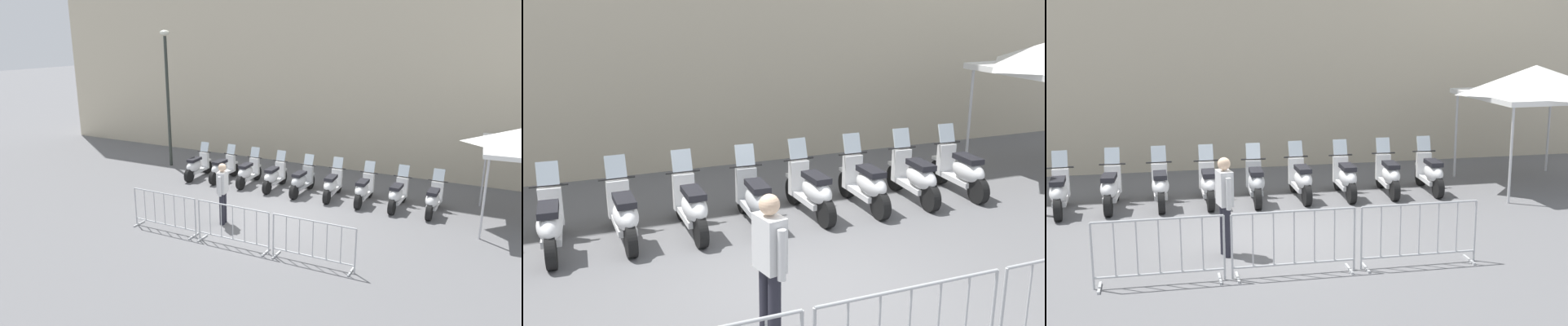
% 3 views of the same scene
% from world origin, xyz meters
% --- Properties ---
extents(ground_plane, '(120.00, 120.00, 0.00)m').
position_xyz_m(ground_plane, '(0.00, 0.00, 0.00)').
color(ground_plane, slate).
extents(motorcycle_1, '(0.57, 1.73, 1.24)m').
position_xyz_m(motorcycle_1, '(-2.97, 2.55, 0.45)').
color(motorcycle_1, black).
rests_on(motorcycle_1, ground).
extents(motorcycle_2, '(0.56, 1.72, 1.24)m').
position_xyz_m(motorcycle_2, '(-1.94, 2.50, 0.45)').
color(motorcycle_2, black).
rests_on(motorcycle_2, ground).
extents(motorcycle_3, '(0.56, 1.72, 1.24)m').
position_xyz_m(motorcycle_3, '(-0.92, 2.42, 0.45)').
color(motorcycle_3, black).
rests_on(motorcycle_3, ground).
extents(motorcycle_4, '(0.57, 1.73, 1.24)m').
position_xyz_m(motorcycle_4, '(0.10, 2.31, 0.45)').
color(motorcycle_4, black).
rests_on(motorcycle_4, ground).
extents(motorcycle_5, '(0.56, 1.72, 1.24)m').
position_xyz_m(motorcycle_5, '(1.14, 2.33, 0.45)').
color(motorcycle_5, black).
rests_on(motorcycle_5, ground).
extents(motorcycle_6, '(0.56, 1.73, 1.24)m').
position_xyz_m(motorcycle_6, '(2.16, 2.26, 0.45)').
color(motorcycle_6, black).
rests_on(motorcycle_6, ground).
extents(motorcycle_7, '(0.58, 1.73, 1.24)m').
position_xyz_m(motorcycle_7, '(3.19, 2.23, 0.45)').
color(motorcycle_7, black).
rests_on(motorcycle_7, ground).
extents(motorcycle_8, '(0.56, 1.73, 1.24)m').
position_xyz_m(motorcycle_8, '(4.22, 2.21, 0.45)').
color(motorcycle_8, black).
rests_on(motorcycle_8, ground).
extents(officer_near_row_end, '(0.27, 0.54, 1.73)m').
position_xyz_m(officer_near_row_end, '(-1.03, -0.95, 0.98)').
color(officer_near_row_end, '#23232D').
rests_on(officer_near_row_end, ground).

